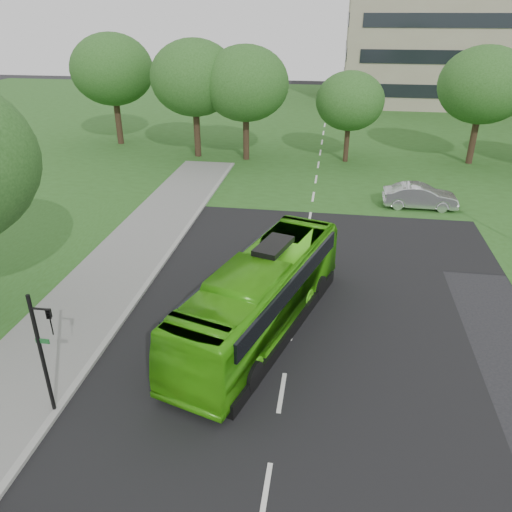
{
  "coord_description": "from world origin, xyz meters",
  "views": [
    {
      "loc": [
        1.18,
        -15.16,
        11.79
      ],
      "look_at": [
        -2.0,
        5.06,
        1.6
      ],
      "focal_mm": 35.0,
      "sensor_mm": 36.0,
      "label": 1
    }
  ],
  "objects_px": {
    "office_building": "(505,2)",
    "tree_park_c": "(350,101)",
    "tree_park_f": "(112,70)",
    "bus": "(261,295)",
    "tree_park_d": "(484,85)",
    "tree_park_b": "(246,84)",
    "sedan": "(420,196)",
    "traffic_light": "(44,347)",
    "tree_park_a": "(194,78)"
  },
  "relations": [
    {
      "from": "office_building",
      "to": "tree_park_c",
      "type": "height_order",
      "value": "office_building"
    },
    {
      "from": "tree_park_f",
      "to": "bus",
      "type": "height_order",
      "value": "tree_park_f"
    },
    {
      "from": "tree_park_c",
      "to": "tree_park_d",
      "type": "distance_m",
      "value": 10.47
    },
    {
      "from": "tree_park_d",
      "to": "bus",
      "type": "relative_size",
      "value": 0.83
    },
    {
      "from": "bus",
      "to": "tree_park_c",
      "type": "bearing_deg",
      "value": 99.39
    },
    {
      "from": "tree_park_b",
      "to": "tree_park_f",
      "type": "bearing_deg",
      "value": 164.42
    },
    {
      "from": "bus",
      "to": "sedan",
      "type": "height_order",
      "value": "bus"
    },
    {
      "from": "office_building",
      "to": "tree_park_b",
      "type": "xyz_separation_m",
      "value": [
        -28.24,
        -35.15,
        -6.23
      ]
    },
    {
      "from": "bus",
      "to": "traffic_light",
      "type": "bearing_deg",
      "value": -118.07
    },
    {
      "from": "office_building",
      "to": "sedan",
      "type": "height_order",
      "value": "office_building"
    },
    {
      "from": "bus",
      "to": "traffic_light",
      "type": "distance_m",
      "value": 8.24
    },
    {
      "from": "office_building",
      "to": "tree_park_f",
      "type": "distance_m",
      "value": 52.22
    },
    {
      "from": "tree_park_d",
      "to": "tree_park_f",
      "type": "height_order",
      "value": "tree_park_f"
    },
    {
      "from": "tree_park_b",
      "to": "tree_park_c",
      "type": "bearing_deg",
      "value": 4.4
    },
    {
      "from": "sedan",
      "to": "tree_park_d",
      "type": "bearing_deg",
      "value": -25.9
    },
    {
      "from": "office_building",
      "to": "traffic_light",
      "type": "distance_m",
      "value": 72.78
    },
    {
      "from": "tree_park_f",
      "to": "traffic_light",
      "type": "relative_size",
      "value": 2.25
    },
    {
      "from": "tree_park_f",
      "to": "traffic_light",
      "type": "bearing_deg",
      "value": -70.5
    },
    {
      "from": "sedan",
      "to": "tree_park_c",
      "type": "bearing_deg",
      "value": 24.49
    },
    {
      "from": "tree_park_b",
      "to": "sedan",
      "type": "bearing_deg",
      "value": -36.51
    },
    {
      "from": "tree_park_a",
      "to": "tree_park_d",
      "type": "bearing_deg",
      "value": 3.2
    },
    {
      "from": "tree_park_c",
      "to": "traffic_light",
      "type": "distance_m",
      "value": 32.94
    },
    {
      "from": "bus",
      "to": "tree_park_a",
      "type": "bearing_deg",
      "value": 127.4
    },
    {
      "from": "tree_park_d",
      "to": "traffic_light",
      "type": "xyz_separation_m",
      "value": [
        -19.62,
        -32.52,
        -3.71
      ]
    },
    {
      "from": "tree_park_d",
      "to": "tree_park_a",
      "type": "bearing_deg",
      "value": -176.8
    },
    {
      "from": "office_building",
      "to": "tree_park_a",
      "type": "height_order",
      "value": "office_building"
    },
    {
      "from": "tree_park_b",
      "to": "tree_park_f",
      "type": "xyz_separation_m",
      "value": [
        -12.99,
        3.62,
        0.5
      ]
    },
    {
      "from": "bus",
      "to": "tree_park_b",
      "type": "bearing_deg",
      "value": 118.4
    },
    {
      "from": "office_building",
      "to": "bus",
      "type": "height_order",
      "value": "office_building"
    },
    {
      "from": "tree_park_b",
      "to": "tree_park_c",
      "type": "height_order",
      "value": "tree_park_b"
    },
    {
      "from": "tree_park_b",
      "to": "bus",
      "type": "distance_m",
      "value": 26.02
    },
    {
      "from": "tree_park_d",
      "to": "sedan",
      "type": "relative_size",
      "value": 1.98
    },
    {
      "from": "office_building",
      "to": "tree_park_b",
      "type": "distance_m",
      "value": 45.52
    },
    {
      "from": "tree_park_b",
      "to": "tree_park_f",
      "type": "distance_m",
      "value": 13.49
    },
    {
      "from": "tree_park_b",
      "to": "tree_park_f",
      "type": "height_order",
      "value": "tree_park_f"
    },
    {
      "from": "tree_park_b",
      "to": "sedan",
      "type": "xyz_separation_m",
      "value": [
        13.25,
        -9.81,
        -5.49
      ]
    },
    {
      "from": "office_building",
      "to": "tree_park_d",
      "type": "relative_size",
      "value": 4.3
    },
    {
      "from": "office_building",
      "to": "tree_park_a",
      "type": "relative_size",
      "value": 4.13
    },
    {
      "from": "tree_park_a",
      "to": "sedan",
      "type": "relative_size",
      "value": 2.06
    },
    {
      "from": "tree_park_f",
      "to": "bus",
      "type": "xyz_separation_m",
      "value": [
        18.0,
        -28.72,
        -5.2
      ]
    },
    {
      "from": "traffic_light",
      "to": "office_building",
      "type": "bearing_deg",
      "value": 52.93
    },
    {
      "from": "tree_park_c",
      "to": "bus",
      "type": "height_order",
      "value": "tree_park_c"
    },
    {
      "from": "bus",
      "to": "sedan",
      "type": "bearing_deg",
      "value": 78.79
    },
    {
      "from": "office_building",
      "to": "tree_park_d",
      "type": "distance_m",
      "value": 35.32
    },
    {
      "from": "traffic_light",
      "to": "bus",
      "type": "bearing_deg",
      "value": 31.49
    },
    {
      "from": "tree_park_b",
      "to": "bus",
      "type": "bearing_deg",
      "value": -78.7
    },
    {
      "from": "tree_park_b",
      "to": "traffic_light",
      "type": "bearing_deg",
      "value": -91.45
    },
    {
      "from": "traffic_light",
      "to": "tree_park_c",
      "type": "bearing_deg",
      "value": 60.24
    },
    {
      "from": "tree_park_c",
      "to": "bus",
      "type": "distance_m",
      "value": 26.21
    },
    {
      "from": "tree_park_f",
      "to": "sedan",
      "type": "relative_size",
      "value": 2.11
    }
  ]
}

